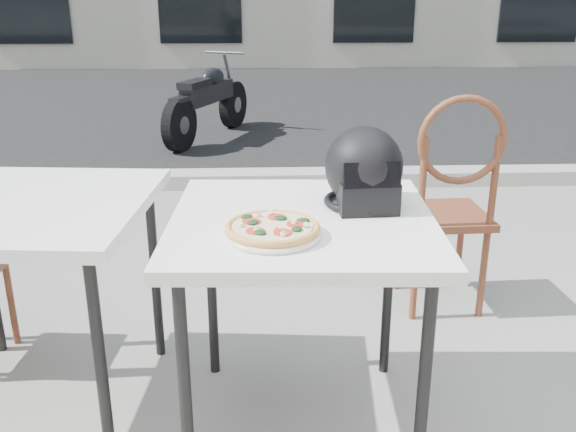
{
  "coord_description": "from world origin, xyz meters",
  "views": [
    {
      "loc": [
        -0.57,
        -2.12,
        1.57
      ],
      "look_at": [
        -0.48,
        -0.23,
        0.89
      ],
      "focal_mm": 40.0,
      "sensor_mm": 36.0,
      "label": 1
    }
  ],
  "objects_px": {
    "cafe_table_side": "(23,221)",
    "pizza": "(273,227)",
    "cafe_table_main": "(302,238)",
    "cafe_chair_main": "(450,194)",
    "plate": "(273,234)",
    "motorcycle": "(208,103)",
    "helmet": "(364,172)"
  },
  "relations": [
    {
      "from": "cafe_table_main",
      "to": "pizza",
      "type": "relative_size",
      "value": 2.8
    },
    {
      "from": "cafe_table_main",
      "to": "cafe_table_side",
      "type": "height_order",
      "value": "cafe_table_side"
    },
    {
      "from": "pizza",
      "to": "cafe_table_side",
      "type": "xyz_separation_m",
      "value": [
        -0.9,
        0.37,
        -0.1
      ]
    },
    {
      "from": "cafe_table_side",
      "to": "pizza",
      "type": "bearing_deg",
      "value": -22.53
    },
    {
      "from": "helmet",
      "to": "cafe_table_side",
      "type": "height_order",
      "value": "helmet"
    },
    {
      "from": "cafe_chair_main",
      "to": "motorcycle",
      "type": "relative_size",
      "value": 0.67
    },
    {
      "from": "motorcycle",
      "to": "pizza",
      "type": "bearing_deg",
      "value": -60.16
    },
    {
      "from": "plate",
      "to": "cafe_chair_main",
      "type": "height_order",
      "value": "cafe_chair_main"
    },
    {
      "from": "plate",
      "to": "cafe_table_side",
      "type": "bearing_deg",
      "value": 157.45
    },
    {
      "from": "cafe_table_main",
      "to": "cafe_table_side",
      "type": "bearing_deg",
      "value": 168.9
    },
    {
      "from": "cafe_table_main",
      "to": "plate",
      "type": "height_order",
      "value": "plate"
    },
    {
      "from": "pizza",
      "to": "helmet",
      "type": "bearing_deg",
      "value": 41.14
    },
    {
      "from": "motorcycle",
      "to": "helmet",
      "type": "bearing_deg",
      "value": -55.98
    },
    {
      "from": "pizza",
      "to": "cafe_chair_main",
      "type": "relative_size",
      "value": 0.29
    },
    {
      "from": "cafe_table_main",
      "to": "helmet",
      "type": "distance_m",
      "value": 0.32
    },
    {
      "from": "helmet",
      "to": "cafe_chair_main",
      "type": "bearing_deg",
      "value": 50.8
    },
    {
      "from": "plate",
      "to": "pizza",
      "type": "bearing_deg",
      "value": 66.91
    },
    {
      "from": "pizza",
      "to": "helmet",
      "type": "xyz_separation_m",
      "value": [
        0.32,
        0.28,
        0.09
      ]
    },
    {
      "from": "cafe_chair_main",
      "to": "plate",
      "type": "bearing_deg",
      "value": 48.41
    },
    {
      "from": "cafe_chair_main",
      "to": "motorcycle",
      "type": "height_order",
      "value": "cafe_chair_main"
    },
    {
      "from": "plate",
      "to": "cafe_chair_main",
      "type": "distance_m",
      "value": 1.41
    },
    {
      "from": "cafe_table_main",
      "to": "cafe_chair_main",
      "type": "bearing_deg",
      "value": 49.24
    },
    {
      "from": "pizza",
      "to": "motorcycle",
      "type": "height_order",
      "value": "pizza"
    },
    {
      "from": "cafe_table_side",
      "to": "motorcycle",
      "type": "distance_m",
      "value": 4.72
    },
    {
      "from": "motorcycle",
      "to": "cafe_table_side",
      "type": "bearing_deg",
      "value": -70.55
    },
    {
      "from": "cafe_table_main",
      "to": "plate",
      "type": "distance_m",
      "value": 0.22
    },
    {
      "from": "cafe_table_main",
      "to": "pizza",
      "type": "distance_m",
      "value": 0.23
    },
    {
      "from": "cafe_chair_main",
      "to": "cafe_table_side",
      "type": "xyz_separation_m",
      "value": [
        -1.78,
        -0.7,
        0.15
      ]
    },
    {
      "from": "helmet",
      "to": "motorcycle",
      "type": "distance_m",
      "value": 4.9
    },
    {
      "from": "pizza",
      "to": "cafe_table_main",
      "type": "bearing_deg",
      "value": 59.17
    },
    {
      "from": "plate",
      "to": "helmet",
      "type": "relative_size",
      "value": 1.04
    },
    {
      "from": "cafe_table_main",
      "to": "cafe_chair_main",
      "type": "distance_m",
      "value": 1.2
    }
  ]
}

